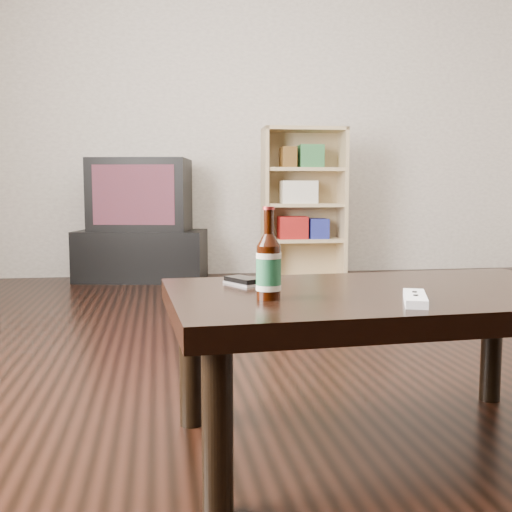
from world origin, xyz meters
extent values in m
cube|color=black|center=(0.00, 0.00, -0.01)|extent=(5.00, 6.00, 0.01)
cube|color=#B9ADA0|center=(0.00, 3.01, 1.35)|extent=(5.00, 0.02, 2.70)
cube|color=black|center=(-1.03, 2.73, 0.19)|extent=(1.04, 0.67, 0.39)
cube|color=black|center=(-1.03, 2.73, 0.66)|extent=(0.80, 0.59, 0.54)
cube|color=#9D2203|center=(-1.08, 2.50, 0.66)|extent=(0.59, 0.12, 0.44)
cube|color=tan|center=(-0.11, 2.52, 0.58)|extent=(0.04, 0.29, 1.16)
cube|color=tan|center=(0.49, 2.49, 0.58)|extent=(0.04, 0.29, 1.16)
cube|color=tan|center=(0.19, 2.51, 1.14)|extent=(0.64, 0.31, 0.03)
cube|color=tan|center=(0.19, 2.51, 0.01)|extent=(0.64, 0.31, 0.03)
cube|color=tan|center=(0.20, 2.64, 0.58)|extent=(0.62, 0.06, 1.16)
cube|color=tan|center=(0.19, 2.51, 0.31)|extent=(0.58, 0.29, 0.03)
cube|color=tan|center=(0.19, 2.51, 0.58)|extent=(0.58, 0.29, 0.03)
cube|color=tan|center=(0.19, 2.51, 0.85)|extent=(0.58, 0.29, 0.03)
cube|color=maroon|center=(0.10, 2.49, 0.41)|extent=(0.22, 0.19, 0.17)
cube|color=navy|center=(0.30, 2.48, 0.40)|extent=(0.15, 0.18, 0.15)
cube|color=silver|center=(0.15, 2.49, 0.68)|extent=(0.28, 0.19, 0.17)
cube|color=#2F6C3A|center=(0.24, 2.49, 0.94)|extent=(0.19, 0.19, 0.17)
cube|color=brown|center=(0.07, 2.50, 0.94)|extent=(0.12, 0.18, 0.15)
cube|color=black|center=(-0.32, -0.47, 0.39)|extent=(1.15, 0.71, 0.06)
cylinder|color=black|center=(-0.79, -0.75, 0.18)|extent=(0.07, 0.07, 0.36)
cylinder|color=black|center=(-0.82, -0.25, 0.18)|extent=(0.07, 0.07, 0.36)
cylinder|color=black|center=(0.15, -0.20, 0.18)|extent=(0.07, 0.07, 0.36)
cylinder|color=black|center=(-0.65, -0.56, 0.48)|extent=(0.07, 0.07, 0.13)
cylinder|color=#1B5230|center=(-0.65, -0.56, 0.49)|extent=(0.07, 0.07, 0.08)
cylinder|color=beige|center=(-0.65, -0.56, 0.52)|extent=(0.07, 0.07, 0.01)
cylinder|color=beige|center=(-0.65, -0.56, 0.45)|extent=(0.07, 0.07, 0.01)
cone|color=black|center=(-0.65, -0.56, 0.56)|extent=(0.07, 0.07, 0.03)
cylinder|color=black|center=(-0.65, -0.56, 0.60)|extent=(0.03, 0.03, 0.06)
cylinder|color=maroon|center=(-0.65, -0.56, 0.64)|extent=(0.03, 0.03, 0.01)
cube|color=#B1B1B3|center=(-0.68, -0.32, 0.42)|extent=(0.10, 0.13, 0.01)
cube|color=black|center=(-0.68, -0.32, 0.43)|extent=(0.10, 0.12, 0.02)
cylinder|color=#B1B1B3|center=(-0.66, -0.35, 0.44)|extent=(0.03, 0.03, 0.00)
cube|color=white|center=(-0.33, -0.66, 0.43)|extent=(0.11, 0.18, 0.02)
cylinder|color=black|center=(-0.32, -0.63, 0.44)|extent=(0.01, 0.01, 0.00)
cylinder|color=black|center=(-0.34, -0.68, 0.44)|extent=(0.01, 0.01, 0.00)
camera|label=1|loc=(-0.91, -1.93, 0.67)|focal=42.00mm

